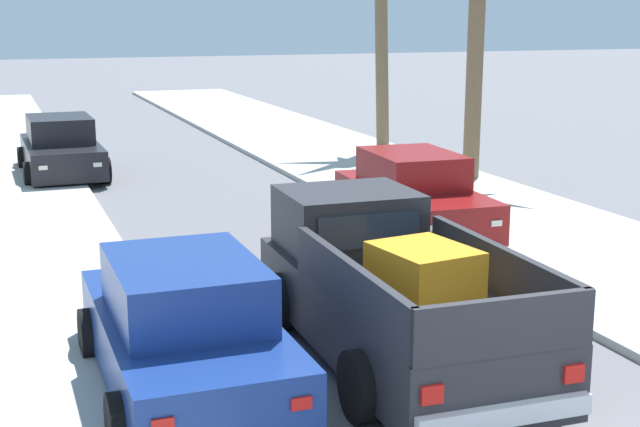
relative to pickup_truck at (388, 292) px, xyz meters
name	(u,v)px	position (x,y,z in m)	size (l,w,h in m)	color
sidewalk_right	(456,203)	(5.05, 7.46, -0.74)	(4.69, 60.00, 0.12)	#B2AFA8
curb_left	(38,237)	(-3.69, 7.46, -0.75)	(0.16, 60.00, 0.10)	silver
curb_right	(417,206)	(4.11, 7.46, -0.75)	(0.16, 60.00, 0.10)	silver
pickup_truck	(388,292)	(0.00, 0.00, 0.00)	(2.31, 5.26, 1.80)	#28282D
car_left_near	(413,196)	(3.09, 5.60, -0.09)	(2.18, 4.33, 1.54)	maroon
car_right_near	(61,149)	(-2.69, 14.08, -0.09)	(2.07, 4.28, 1.54)	black
car_left_mid	(185,330)	(-2.55, -0.22, -0.09)	(2.03, 4.26, 1.54)	navy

